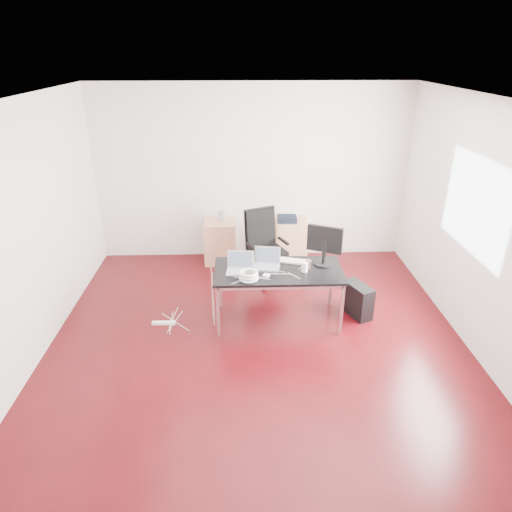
{
  "coord_description": "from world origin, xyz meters",
  "views": [
    {
      "loc": [
        -0.18,
        -4.68,
        3.26
      ],
      "look_at": [
        0.0,
        0.55,
        0.85
      ],
      "focal_mm": 32.0,
      "sensor_mm": 36.0,
      "label": 1
    }
  ],
  "objects_px": {
    "desk": "(278,274)",
    "office_chair": "(265,243)",
    "pc_tower": "(357,300)",
    "filing_cabinet_right": "(291,240)",
    "filing_cabinet_left": "(220,241)"
  },
  "relations": [
    {
      "from": "office_chair",
      "to": "pc_tower",
      "type": "relative_size",
      "value": 2.4
    },
    {
      "from": "filing_cabinet_right",
      "to": "desk",
      "type": "bearing_deg",
      "value": -100.89
    },
    {
      "from": "office_chair",
      "to": "filing_cabinet_right",
      "type": "bearing_deg",
      "value": 31.91
    },
    {
      "from": "desk",
      "to": "office_chair",
      "type": "xyz_separation_m",
      "value": [
        -0.11,
        1.15,
        -0.07
      ]
    },
    {
      "from": "filing_cabinet_right",
      "to": "pc_tower",
      "type": "xyz_separation_m",
      "value": [
        0.71,
        -1.74,
        -0.13
      ]
    },
    {
      "from": "filing_cabinet_left",
      "to": "filing_cabinet_right",
      "type": "distance_m",
      "value": 1.16
    },
    {
      "from": "office_chair",
      "to": "pc_tower",
      "type": "height_order",
      "value": "office_chair"
    },
    {
      "from": "office_chair",
      "to": "filing_cabinet_right",
      "type": "distance_m",
      "value": 0.87
    },
    {
      "from": "filing_cabinet_right",
      "to": "pc_tower",
      "type": "bearing_deg",
      "value": -67.84
    },
    {
      "from": "filing_cabinet_right",
      "to": "office_chair",
      "type": "bearing_deg",
      "value": -124.26
    },
    {
      "from": "desk",
      "to": "filing_cabinet_left",
      "type": "distance_m",
      "value": 2.03
    },
    {
      "from": "desk",
      "to": "pc_tower",
      "type": "relative_size",
      "value": 3.56
    },
    {
      "from": "office_chair",
      "to": "filing_cabinet_left",
      "type": "relative_size",
      "value": 1.54
    },
    {
      "from": "pc_tower",
      "to": "desk",
      "type": "bearing_deg",
      "value": 161.01
    },
    {
      "from": "office_chair",
      "to": "pc_tower",
      "type": "bearing_deg",
      "value": -65.77
    }
  ]
}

